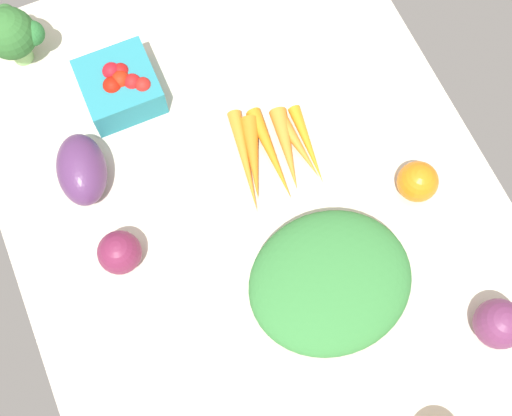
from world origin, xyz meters
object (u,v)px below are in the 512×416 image
(red_onion_center, at_px, (499,324))
(broccoli_head, at_px, (11,33))
(red_onion_near_basket, at_px, (120,252))
(berry_basket, at_px, (120,86))
(eggplant, at_px, (82,170))
(heirloom_tomato_orange, at_px, (418,182))
(leafy_greens_clump, at_px, (330,281))
(carrot_bunch, at_px, (274,154))

(red_onion_center, distance_m, broccoli_head, 0.88)
(red_onion_near_basket, relative_size, broccoli_head, 0.58)
(berry_basket, bearing_deg, eggplant, 138.42)
(red_onion_center, xyz_separation_m, berry_basket, (0.59, 0.37, -0.00))
(heirloom_tomato_orange, height_order, eggplant, eggplant)
(leafy_greens_clump, height_order, heirloom_tomato_orange, leafy_greens_clump)
(red_onion_center, distance_m, carrot_bunch, 0.43)
(carrot_bunch, xyz_separation_m, berry_basket, (0.20, 0.19, 0.02))
(leafy_greens_clump, xyz_separation_m, berry_basket, (0.43, 0.17, -0.00))
(heirloom_tomato_orange, relative_size, red_onion_near_basket, 0.97)
(leafy_greens_clump, relative_size, carrot_bunch, 1.38)
(heirloom_tomato_orange, bearing_deg, red_onion_near_basket, 80.63)
(leafy_greens_clump, distance_m, heirloom_tomato_orange, 0.21)
(carrot_bunch, bearing_deg, red_onion_near_basket, 102.69)
(red_onion_center, xyz_separation_m, red_onion_near_basket, (0.32, 0.47, -0.00))
(leafy_greens_clump, height_order, red_onion_near_basket, leafy_greens_clump)
(red_onion_center, xyz_separation_m, carrot_bunch, (0.38, 0.18, -0.02))
(red_onion_near_basket, distance_m, berry_basket, 0.28)
(red_onion_center, relative_size, broccoli_head, 0.64)
(carrot_bunch, relative_size, eggplant, 1.50)
(leafy_greens_clump, relative_size, berry_basket, 2.06)
(carrot_bunch, distance_m, broccoli_head, 0.47)
(berry_basket, relative_size, eggplant, 1.00)
(heirloom_tomato_orange, xyz_separation_m, red_onion_near_basket, (0.08, 0.46, 0.00))
(red_onion_near_basket, relative_size, eggplant, 0.56)
(carrot_bunch, xyz_separation_m, heirloom_tomato_orange, (-0.14, -0.18, 0.02))
(heirloom_tomato_orange, bearing_deg, carrot_bunch, 52.42)
(leafy_greens_clump, height_order, red_onion_center, red_onion_center)
(heirloom_tomato_orange, relative_size, berry_basket, 0.54)
(eggplant, bearing_deg, red_onion_center, -124.01)
(leafy_greens_clump, xyz_separation_m, red_onion_center, (-0.15, -0.20, 0.00))
(red_onion_near_basket, bearing_deg, leafy_greens_clump, -121.53)
(eggplant, bearing_deg, heirloom_tomato_orange, -104.90)
(red_onion_center, relative_size, red_onion_near_basket, 1.10)
(eggplant, bearing_deg, berry_basket, -31.08)
(red_onion_center, distance_m, berry_basket, 0.69)
(carrot_bunch, bearing_deg, broccoli_head, 42.71)
(berry_basket, distance_m, eggplant, 0.16)
(carrot_bunch, bearing_deg, berry_basket, 42.59)
(carrot_bunch, bearing_deg, eggplant, 73.81)
(carrot_bunch, height_order, red_onion_near_basket, red_onion_near_basket)
(leafy_greens_clump, bearing_deg, eggplant, 41.66)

